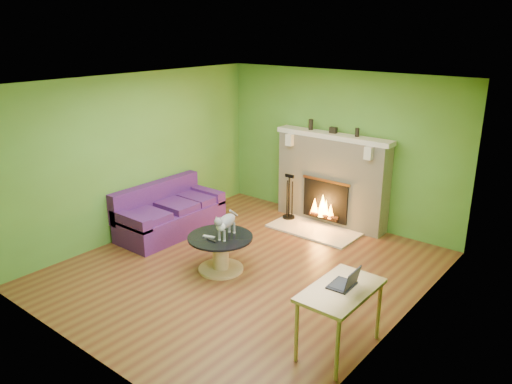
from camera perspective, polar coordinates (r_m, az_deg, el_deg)
floor at (r=7.16m, az=-1.28°, el=-8.82°), size 5.00×5.00×0.00m
ceiling at (r=6.39m, az=-1.45°, el=12.35°), size 5.00×5.00×0.00m
wall_back at (r=8.65m, az=9.43°, el=5.01°), size 5.00×0.00×5.00m
wall_front at (r=5.14m, az=-19.76°, el=-5.42°), size 5.00×0.00×5.00m
wall_left at (r=8.24m, az=-13.43°, el=4.08°), size 0.00×5.00×5.00m
wall_right at (r=5.56m, az=16.67°, el=-3.25°), size 0.00×5.00×5.00m
window_frame at (r=4.70m, az=12.55°, el=-3.65°), size 0.00×1.20×1.20m
window_pane at (r=4.70m, az=12.46°, el=-3.63°), size 0.00×1.06×1.06m
fireplace at (r=8.63m, az=8.63°, el=1.39°), size 2.10×0.46×1.58m
hearth at (r=8.47m, az=6.61°, el=-4.31°), size 1.50×0.75×0.03m
mantel at (r=8.42m, az=8.81°, el=6.35°), size 2.10×0.28×0.08m
sofa at (r=8.40m, az=-9.93°, el=-2.50°), size 0.85×1.79×0.80m
coffee_table at (r=7.03m, az=-4.08°, el=-6.71°), size 0.91×0.91×0.51m
desk at (r=5.32m, az=9.64°, el=-11.65°), size 0.57×0.98×0.73m
cat at (r=6.85m, az=-3.38°, el=-3.68°), size 0.37×0.64×0.38m
remote_silver at (r=6.92m, az=-5.41°, el=-5.11°), size 0.18×0.09×0.02m
remote_black at (r=6.80m, az=-5.03°, el=-5.53°), size 0.16×0.05×0.02m
laptop at (r=5.27m, az=9.84°, el=-9.45°), size 0.28×0.32×0.23m
fire_tools at (r=8.76m, az=3.80°, el=-0.50°), size 0.22×0.22×0.81m
mantel_vase_left at (r=8.66m, az=6.29°, el=7.67°), size 0.08×0.08×0.18m
mantel_vase_right at (r=8.23m, az=11.49°, el=6.70°), size 0.07×0.07×0.14m
mantel_box at (r=8.44m, az=8.83°, el=7.00°), size 0.12×0.08×0.10m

